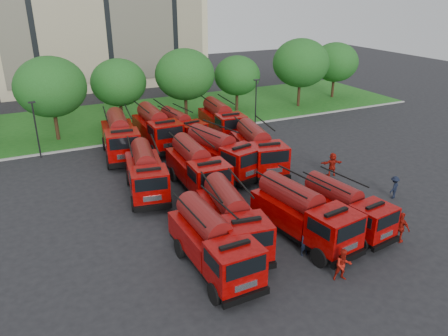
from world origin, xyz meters
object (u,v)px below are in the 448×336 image
object	(u,v)px
fire_truck_2	(303,214)
firefighter_1	(341,279)
fire_truck_7	(258,149)
fire_truck_10	(181,128)
firefighter_0	(304,255)
fire_truck_9	(157,128)
firefighter_4	(198,192)
fire_truck_3	(344,207)
fire_truck_8	(120,136)
firefighter_2	(398,242)
fire_truck_5	(197,167)
fire_truck_6	(220,153)
firefighter_3	(392,198)
fire_truck_1	(232,219)
firefighter_5	(331,175)
fire_truck_4	(146,172)
fire_truck_0	(213,242)
fire_truck_11	(221,120)

from	to	relation	value
fire_truck_2	firefighter_1	size ratio (longest dim) A/B	4.19
fire_truck_7	fire_truck_10	distance (m)	9.51
fire_truck_7	firefighter_0	world-z (taller)	fire_truck_7
fire_truck_9	firefighter_4	bearing A→B (deg)	-92.83
fire_truck_3	fire_truck_7	size ratio (longest dim) A/B	0.84
fire_truck_8	firefighter_2	world-z (taller)	fire_truck_8
fire_truck_3	fire_truck_5	xyz separation A→B (m)	(-5.95, 9.50, 0.25)
fire_truck_6	firefighter_3	bearing A→B (deg)	-59.30
firefighter_2	fire_truck_9	bearing A→B (deg)	8.01
fire_truck_10	firefighter_0	distance (m)	21.27
fire_truck_9	fire_truck_2	bearing A→B (deg)	-82.53
firefighter_3	fire_truck_1	bearing A→B (deg)	-21.61
fire_truck_1	fire_truck_8	bearing A→B (deg)	105.99
firefighter_3	firefighter_5	world-z (taller)	firefighter_5
fire_truck_4	fire_truck_10	bearing A→B (deg)	66.58
fire_truck_7	firefighter_2	xyz separation A→B (m)	(1.88, -13.66, -1.75)
fire_truck_2	fire_truck_9	world-z (taller)	fire_truck_9
fire_truck_0	firefighter_5	bearing A→B (deg)	26.19
fire_truck_11	fire_truck_1	bearing A→B (deg)	-109.35
fire_truck_11	firefighter_0	distance (m)	21.93
fire_truck_11	fire_truck_4	bearing A→B (deg)	-133.70
fire_truck_8	fire_truck_11	xyz separation A→B (m)	(10.51, 1.06, -0.11)
fire_truck_3	firefighter_0	xyz separation A→B (m)	(-3.90, -1.42, -1.48)
fire_truck_7	firefighter_1	xyz separation A→B (m)	(-3.62, -15.07, -1.75)
fire_truck_2	firefighter_1	distance (m)	4.61
fire_truck_3	fire_truck_4	distance (m)	14.13
fire_truck_5	firefighter_1	world-z (taller)	fire_truck_5
firefighter_0	firefighter_2	world-z (taller)	firefighter_2
fire_truck_2	firefighter_4	distance (m)	9.36
fire_truck_1	firefighter_2	size ratio (longest dim) A/B	3.87
fire_truck_1	fire_truck_4	bearing A→B (deg)	114.13
fire_truck_10	firefighter_3	distance (m)	20.40
fire_truck_7	firefighter_5	bearing A→B (deg)	-30.25
fire_truck_0	fire_truck_7	xyz separation A→B (m)	(9.23, 11.22, 0.10)
fire_truck_9	fire_truck_11	world-z (taller)	fire_truck_9
fire_truck_10	firefighter_2	size ratio (longest dim) A/B	3.59
fire_truck_7	firefighter_3	world-z (taller)	fire_truck_7
fire_truck_0	firefighter_2	size ratio (longest dim) A/B	3.74
fire_truck_2	firefighter_5	world-z (taller)	fire_truck_2
fire_truck_5	firefighter_2	distance (m)	14.68
fire_truck_3	fire_truck_6	size ratio (longest dim) A/B	0.84
firefighter_3	firefighter_0	bearing A→B (deg)	-5.05
firefighter_5	fire_truck_8	bearing A→B (deg)	-23.07
fire_truck_5	firefighter_3	world-z (taller)	fire_truck_5
fire_truck_7	fire_truck_9	distance (m)	10.69
fire_truck_3	fire_truck_9	bearing A→B (deg)	98.14
firefighter_2	firefighter_4	bearing A→B (deg)	24.67
fire_truck_10	firefighter_2	world-z (taller)	fire_truck_10
fire_truck_0	firefighter_0	xyz separation A→B (m)	(5.21, -1.13, -1.65)
fire_truck_3	fire_truck_0	bearing A→B (deg)	173.88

